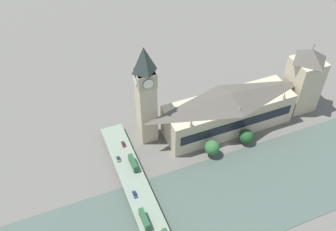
# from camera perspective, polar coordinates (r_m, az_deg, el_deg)

# --- Properties ---
(ground_plane) EXTENTS (600.00, 600.00, 0.00)m
(ground_plane) POSITION_cam_1_polar(r_m,az_deg,el_deg) (231.22, 8.87, -4.54)
(ground_plane) COLOR #605E56
(river_water) EXTENTS (55.66, 360.00, 0.30)m
(river_water) POSITION_cam_1_polar(r_m,az_deg,el_deg) (214.01, 13.29, -10.63)
(river_water) COLOR #47564C
(river_water) RESTS_ON ground_plane
(parliament_hall) EXTENTS (23.49, 81.23, 27.96)m
(parliament_hall) POSITION_cam_1_polar(r_m,az_deg,el_deg) (233.39, 9.24, 0.76)
(parliament_hall) COLOR #C1B28E
(parliament_hall) RESTS_ON ground_plane
(clock_tower) EXTENTS (11.27, 11.27, 65.30)m
(clock_tower) POSITION_cam_1_polar(r_m,az_deg,el_deg) (210.25, -3.42, 3.36)
(clock_tower) COLOR #C1B28E
(clock_tower) RESTS_ON ground_plane
(victoria_tower) EXTENTS (18.07, 18.07, 48.94)m
(victoria_tower) POSITION_cam_1_polar(r_m,az_deg,el_deg) (255.83, 19.99, 5.21)
(victoria_tower) COLOR #C1B28E
(victoria_tower) RESTS_ON ground_plane
(road_bridge) EXTENTS (143.32, 13.50, 4.80)m
(road_bridge) POSITION_cam_1_polar(r_m,az_deg,el_deg) (192.64, -2.64, -15.85)
(road_bridge) COLOR #5D6A59
(road_bridge) RESTS_ON ground_plane
(double_decker_bus_lead) EXTENTS (10.88, 2.59, 4.79)m
(double_decker_bus_lead) POSITION_cam_1_polar(r_m,az_deg,el_deg) (210.68, -5.34, -7.19)
(double_decker_bus_lead) COLOR #235B33
(double_decker_bus_lead) RESTS_ON road_bridge
(double_decker_bus_mid) EXTENTS (10.90, 2.55, 4.82)m
(double_decker_bus_mid) POSITION_cam_1_polar(r_m,az_deg,el_deg) (189.34, -3.62, -15.46)
(double_decker_bus_mid) COLOR #235B33
(double_decker_bus_mid) RESTS_ON road_bridge
(car_northbound_lead) EXTENTS (4.31, 1.86, 1.44)m
(car_northbound_lead) POSITION_cam_1_polar(r_m,az_deg,el_deg) (216.15, -7.59, -6.53)
(car_northbound_lead) COLOR slate
(car_northbound_lead) RESTS_ON road_bridge
(car_northbound_mid) EXTENTS (4.45, 1.82, 1.44)m
(car_northbound_mid) POSITION_cam_1_polar(r_m,az_deg,el_deg) (200.13, -5.10, -11.85)
(car_northbound_mid) COLOR navy
(car_northbound_mid) RESTS_ON road_bridge
(car_southbound_mid) EXTENTS (4.52, 1.88, 1.37)m
(car_southbound_mid) POSITION_cam_1_polar(r_m,az_deg,el_deg) (223.43, -6.81, -4.33)
(car_southbound_mid) COLOR maroon
(car_southbound_mid) RESTS_ON road_bridge
(tree_embankment_near) EXTENTS (8.92, 8.92, 11.19)m
(tree_embankment_near) POSITION_cam_1_polar(r_m,az_deg,el_deg) (219.79, 6.73, -4.86)
(tree_embankment_near) COLOR brown
(tree_embankment_near) RESTS_ON ground_plane
(tree_embankment_mid) EXTENTS (8.77, 8.77, 10.13)m
(tree_embankment_mid) POSITION_cam_1_polar(r_m,az_deg,el_deg) (230.73, 11.85, -3.12)
(tree_embankment_mid) COLOR brown
(tree_embankment_mid) RESTS_ON ground_plane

